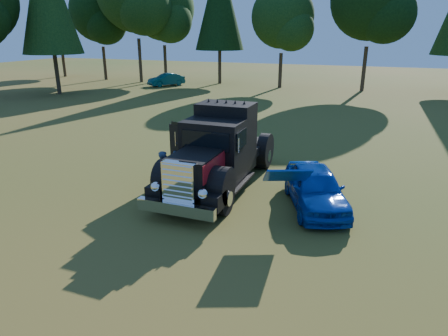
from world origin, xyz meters
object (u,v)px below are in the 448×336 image
Objects in this scene: spectator_far at (181,160)px; distant_teal_car at (166,80)px; hotrod_coupe at (315,187)px; diamond_t_truck at (217,154)px; spectator_near at (165,174)px.

distant_teal_car is at bearing 76.81° from spectator_far.
spectator_far is 28.55m from distant_teal_car.
spectator_far reaches higher than distant_teal_car.
hotrod_coupe is 1.14× the size of distant_teal_car.
diamond_t_truck is at bearing 172.33° from hotrod_coupe.
diamond_t_truck is at bearing -49.97° from spectator_far.
diamond_t_truck reaches higher than spectator_far.
hotrod_coupe is at bearing -7.67° from diamond_t_truck.
diamond_t_truck is 3.71m from hotrod_coupe.
diamond_t_truck reaches higher than hotrod_coupe.
spectator_near is at bearing -127.07° from spectator_far.
diamond_t_truck is 4.42× the size of spectator_near.
diamond_t_truck is 1.63× the size of hotrod_coupe.
hotrod_coupe is at bearing -18.89° from distant_teal_car.
diamond_t_truck is 29.54m from distant_teal_car.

